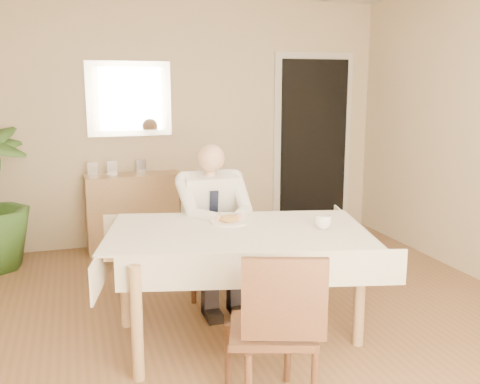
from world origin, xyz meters
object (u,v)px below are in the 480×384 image
object	(u,v)px
sideboard	(135,212)
chair_near	(276,324)
dining_table	(238,242)
coffee_mug	(323,222)
chair_far	(207,236)
seated_man	(215,218)

from	to	relation	value
sideboard	chair_near	bearing A→B (deg)	-85.94
dining_table	coffee_mug	world-z (taller)	coffee_mug
chair_far	coffee_mug	size ratio (longest dim) A/B	7.13
dining_table	seated_man	bearing A→B (deg)	103.35
seated_man	sideboard	size ratio (longest dim) A/B	1.26
seated_man	chair_far	bearing A→B (deg)	90.00
dining_table	sideboard	distance (m)	2.29
chair_near	sideboard	bearing A→B (deg)	115.05
chair_near	seated_man	distance (m)	1.51
seated_man	coffee_mug	bearing A→B (deg)	-53.50
chair_far	seated_man	bearing A→B (deg)	-91.86
dining_table	chair_near	size ratio (longest dim) A/B	2.20
coffee_mug	sideboard	xyz separation A→B (m)	(-0.98, 2.38, -0.40)
chair_near	seated_man	size ratio (longest dim) A/B	0.71
dining_table	sideboard	size ratio (longest dim) A/B	1.97
coffee_mug	dining_table	bearing A→B (deg)	164.73
chair_far	chair_near	world-z (taller)	chair_near
sideboard	chair_far	bearing A→B (deg)	-74.77
dining_table	seated_man	size ratio (longest dim) A/B	1.56
chair_near	sideboard	size ratio (longest dim) A/B	0.90
sideboard	seated_man	bearing A→B (deg)	-77.65
chair_far	chair_near	size ratio (longest dim) A/B	0.94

